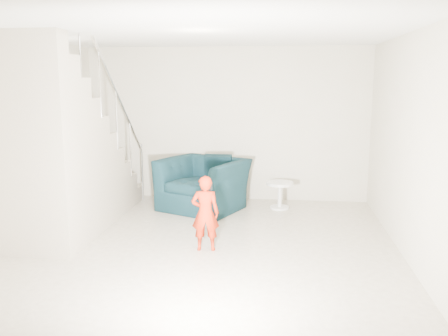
{
  "coord_description": "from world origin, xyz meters",
  "views": [
    {
      "loc": [
        1.0,
        -5.62,
        2.14
      ],
      "look_at": [
        0.15,
        1.2,
        0.85
      ],
      "focal_mm": 38.0,
      "sensor_mm": 36.0,
      "label": 1
    }
  ],
  "objects_px": {
    "side_table": "(280,191)",
    "staircase": "(65,166)",
    "armchair": "(203,184)",
    "toddler": "(205,213)"
  },
  "relations": [
    {
      "from": "side_table",
      "to": "staircase",
      "type": "relative_size",
      "value": 0.13
    },
    {
      "from": "armchair",
      "to": "side_table",
      "type": "xyz_separation_m",
      "value": [
        1.27,
        0.16,
        -0.11
      ]
    },
    {
      "from": "armchair",
      "to": "staircase",
      "type": "height_order",
      "value": "staircase"
    },
    {
      "from": "armchair",
      "to": "staircase",
      "type": "bearing_deg",
      "value": -116.09
    },
    {
      "from": "armchair",
      "to": "staircase",
      "type": "relative_size",
      "value": 0.36
    },
    {
      "from": "side_table",
      "to": "staircase",
      "type": "xyz_separation_m",
      "value": [
        -2.97,
        -1.6,
        0.64
      ]
    },
    {
      "from": "toddler",
      "to": "staircase",
      "type": "relative_size",
      "value": 0.27
    },
    {
      "from": "armchair",
      "to": "side_table",
      "type": "bearing_deg",
      "value": 30.69
    },
    {
      "from": "staircase",
      "to": "armchair",
      "type": "bearing_deg",
      "value": 40.32
    },
    {
      "from": "toddler",
      "to": "side_table",
      "type": "relative_size",
      "value": 2.12
    }
  ]
}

